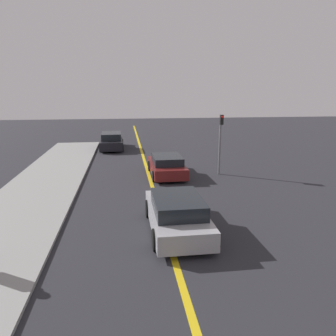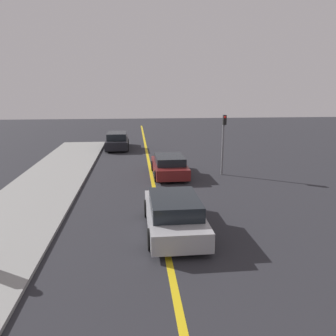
{
  "view_description": "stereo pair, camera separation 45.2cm",
  "coord_description": "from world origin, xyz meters",
  "px_view_note": "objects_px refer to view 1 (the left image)",
  "views": [
    {
      "loc": [
        -1.33,
        2.12,
        4.83
      ],
      "look_at": [
        0.5,
        15.84,
        1.53
      ],
      "focal_mm": 35.0,
      "sensor_mm": 36.0,
      "label": 1
    },
    {
      "loc": [
        -0.89,
        2.07,
        4.83
      ],
      "look_at": [
        0.5,
        15.84,
        1.53
      ],
      "focal_mm": 35.0,
      "sensor_mm": 36.0,
      "label": 2
    }
  ],
  "objects_px": {
    "traffic_light": "(220,138)",
    "car_parked_left_lot": "(112,141)",
    "car_ahead_center": "(177,214)",
    "car_far_distant": "(167,166)"
  },
  "relations": [
    {
      "from": "traffic_light",
      "to": "car_parked_left_lot",
      "type": "bearing_deg",
      "value": 124.43
    },
    {
      "from": "car_parked_left_lot",
      "to": "traffic_light",
      "type": "bearing_deg",
      "value": -56.26
    },
    {
      "from": "car_ahead_center",
      "to": "car_far_distant",
      "type": "relative_size",
      "value": 1.08
    },
    {
      "from": "car_ahead_center",
      "to": "car_parked_left_lot",
      "type": "xyz_separation_m",
      "value": [
        -2.81,
        17.05,
        0.03
      ]
    },
    {
      "from": "car_parked_left_lot",
      "to": "car_ahead_center",
      "type": "bearing_deg",
      "value": -81.33
    },
    {
      "from": "car_parked_left_lot",
      "to": "traffic_light",
      "type": "xyz_separation_m",
      "value": [
        6.54,
        -9.54,
        1.51
      ]
    },
    {
      "from": "car_ahead_center",
      "to": "traffic_light",
      "type": "xyz_separation_m",
      "value": [
        3.73,
        7.52,
        1.54
      ]
    },
    {
      "from": "car_far_distant",
      "to": "traffic_light",
      "type": "xyz_separation_m",
      "value": [
        3.08,
        -0.18,
        1.6
      ]
    },
    {
      "from": "car_far_distant",
      "to": "car_parked_left_lot",
      "type": "distance_m",
      "value": 9.97
    },
    {
      "from": "traffic_light",
      "to": "car_far_distant",
      "type": "bearing_deg",
      "value": 176.62
    }
  ]
}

